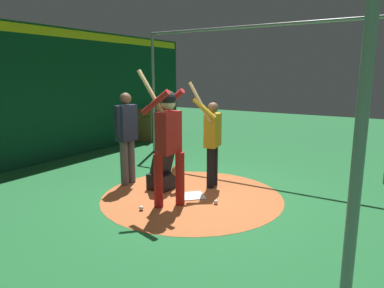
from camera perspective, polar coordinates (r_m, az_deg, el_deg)
ground_plane at (r=6.29m, az=0.00°, el=-8.51°), size 27.78×27.78×0.00m
dirt_circle at (r=6.29m, az=0.00°, el=-8.49°), size 3.19×3.19×0.01m
home_plate at (r=6.29m, az=0.00°, el=-8.41°), size 0.59×0.59×0.01m
batter at (r=5.58m, az=-3.93°, el=1.22°), size 0.68×0.49×2.21m
catcher at (r=6.57m, az=-4.73°, el=-4.10°), size 0.58×0.40×0.99m
umpire at (r=6.87m, az=-10.58°, el=1.72°), size 0.22×0.49×1.79m
visitor at (r=6.62m, az=3.29°, el=0.90°), size 0.55×0.54×2.00m
back_wall at (r=9.07m, az=-24.73°, el=7.23°), size 0.22×11.78×3.27m
cage_frame at (r=5.92m, az=0.00°, el=12.32°), size 5.82×5.36×3.21m
bat_rack at (r=11.42m, az=-8.38°, el=2.95°), size 0.94×0.21×1.05m
baseball_0 at (r=5.72m, az=-8.25°, el=-10.26°), size 0.07×0.07×0.07m
baseball_1 at (r=5.93m, az=3.90°, el=-9.36°), size 0.07×0.07×0.07m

